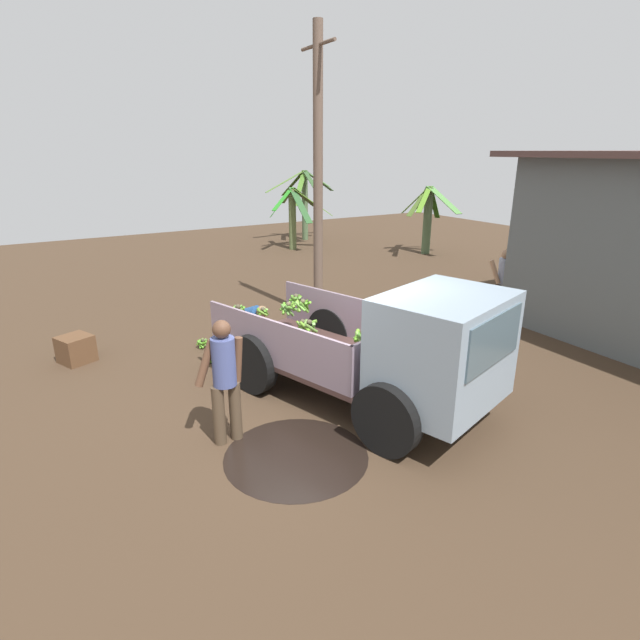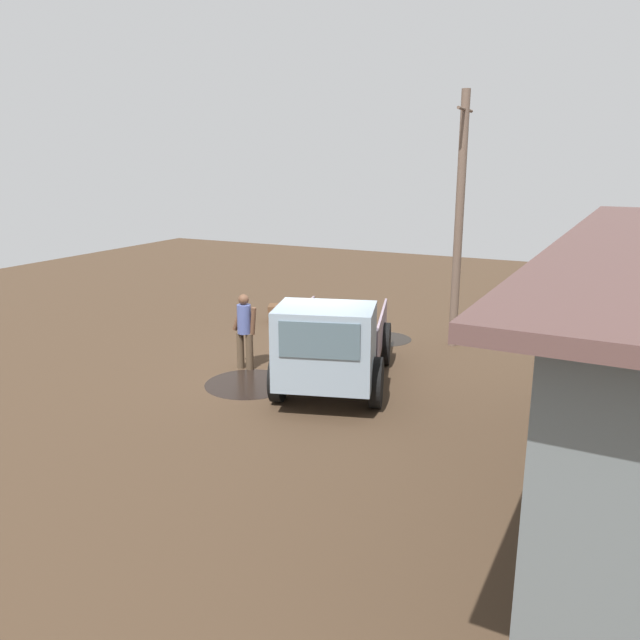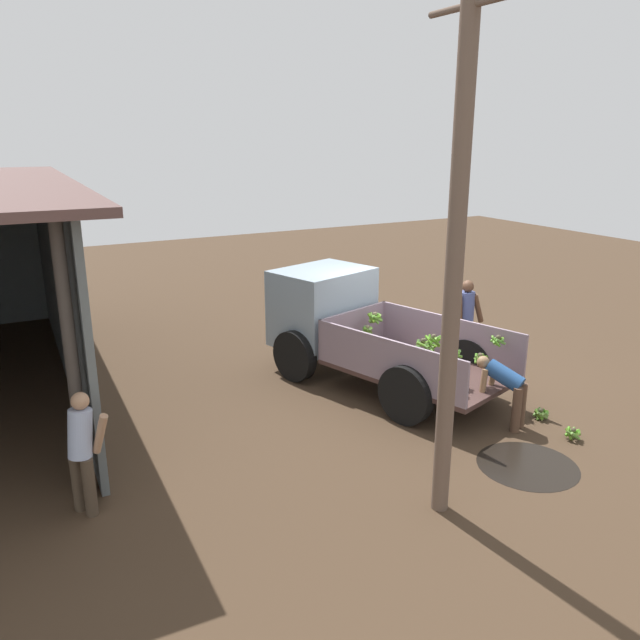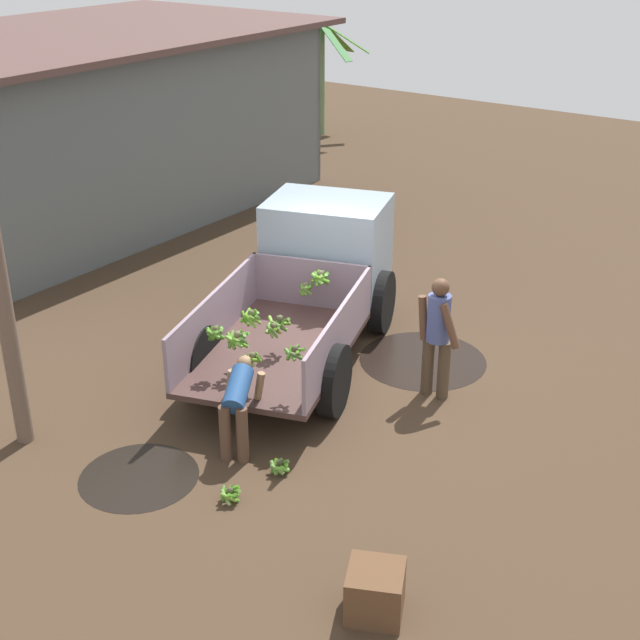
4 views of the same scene
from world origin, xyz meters
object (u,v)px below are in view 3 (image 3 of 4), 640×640
object	(u,v)px
utility_pole	(455,260)
person_bystander_near_shed	(82,447)
banana_bunch_on_ground_1	(573,433)
cargo_truck	(343,322)
banana_bunch_on_ground_0	(541,413)
person_foreground_visitor	(466,318)
person_worker_loading	(505,386)

from	to	relation	value
utility_pole	person_bystander_near_shed	world-z (taller)	utility_pole
banana_bunch_on_ground_1	cargo_truck	bearing A→B (deg)	21.88
banana_bunch_on_ground_0	banana_bunch_on_ground_1	distance (m)	0.75
banana_bunch_on_ground_0	person_bystander_near_shed	bearing A→B (deg)	83.34
person_foreground_visitor	banana_bunch_on_ground_1	bearing A→B (deg)	-15.81
banana_bunch_on_ground_1	person_bystander_near_shed	bearing A→B (deg)	77.09
person_bystander_near_shed	person_foreground_visitor	bearing A→B (deg)	-17.06
person_bystander_near_shed	utility_pole	bearing A→B (deg)	-58.32
person_foreground_visitor	banana_bunch_on_ground_1	world-z (taller)	person_foreground_visitor
cargo_truck	person_bystander_near_shed	world-z (taller)	cargo_truck
person_worker_loading	banana_bunch_on_ground_1	size ratio (longest dim) A/B	4.04
cargo_truck	person_bystander_near_shed	size ratio (longest dim) A/B	3.13
person_worker_loading	person_bystander_near_shed	bearing A→B (deg)	59.36
cargo_truck	utility_pole	distance (m)	5.10
banana_bunch_on_ground_0	banana_bunch_on_ground_1	size ratio (longest dim) A/B	0.97
cargo_truck	person_worker_loading	size ratio (longest dim) A/B	4.51
utility_pole	person_bystander_near_shed	bearing A→B (deg)	62.44
person_worker_loading	person_bystander_near_shed	distance (m)	6.14
utility_pole	banana_bunch_on_ground_0	world-z (taller)	utility_pole
utility_pole	banana_bunch_on_ground_0	distance (m)	4.40
banana_bunch_on_ground_0	utility_pole	bearing A→B (deg)	111.47
cargo_truck	person_foreground_visitor	size ratio (longest dim) A/B	2.84
utility_pole	person_foreground_visitor	xyz separation A→B (m)	(3.79, -3.65, -2.15)
person_bystander_near_shed	banana_bunch_on_ground_1	bearing A→B (deg)	-43.67
person_foreground_visitor	banana_bunch_on_ground_0	bearing A→B (deg)	-16.60
person_worker_loading	banana_bunch_on_ground_0	xyz separation A→B (m)	(-0.14, -0.70, -0.57)
utility_pole	banana_bunch_on_ground_1	size ratio (longest dim) A/B	22.95
utility_pole	banana_bunch_on_ground_0	size ratio (longest dim) A/B	23.75
person_bystander_near_shed	banana_bunch_on_ground_1	world-z (taller)	person_bystander_near_shed
utility_pole	person_worker_loading	size ratio (longest dim) A/B	5.68
person_bystander_near_shed	banana_bunch_on_ground_0	distance (m)	6.89
person_worker_loading	person_bystander_near_shed	size ratio (longest dim) A/B	0.69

